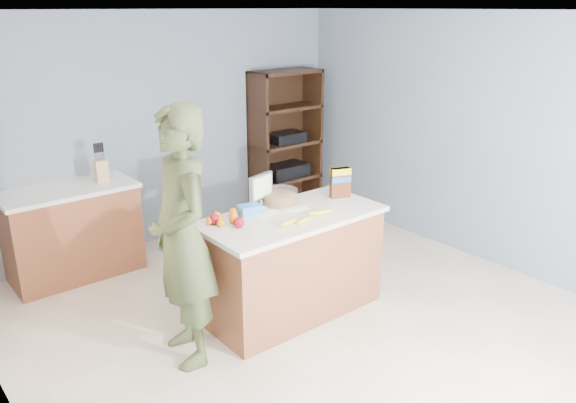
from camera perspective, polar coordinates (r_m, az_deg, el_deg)
floor at (r=4.83m, az=2.68°, el=-12.35°), size 4.50×5.00×0.02m
walls at (r=4.21m, az=3.03°, el=7.18°), size 4.52×5.02×2.51m
counter_peninsula at (r=4.83m, az=0.38°, el=-6.71°), size 1.56×0.76×0.90m
back_cabinet at (r=5.86m, az=-21.02°, el=-2.88°), size 1.24×0.62×0.90m
shelving_unit at (r=7.11m, az=-0.49°, el=5.70°), size 0.90×0.40×1.80m
person at (r=4.07m, az=-10.69°, el=-3.71°), size 0.58×0.78×1.93m
knife_block at (r=5.76m, az=-18.46°, el=3.02°), size 0.12×0.10×0.31m
envelopes at (r=4.71m, az=-0.71°, el=-1.00°), size 0.50×0.20×0.00m
bananas at (r=4.53m, az=2.19°, el=-1.57°), size 0.56×0.15×0.04m
apples at (r=4.41m, az=-6.26°, el=-1.96°), size 0.19×0.27×0.08m
oranges at (r=4.50m, az=-6.75°, el=-1.69°), size 0.32×0.22×0.06m
blue_carton at (r=4.64m, az=-3.94°, el=-0.83°), size 0.19×0.14×0.08m
salad_bowl at (r=4.87m, az=-0.78°, el=0.41°), size 0.30×0.30×0.13m
tv at (r=4.80m, az=-2.76°, el=1.37°), size 0.28×0.12×0.28m
cereal_box at (r=5.02m, az=5.34°, el=2.14°), size 0.19×0.13×0.27m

